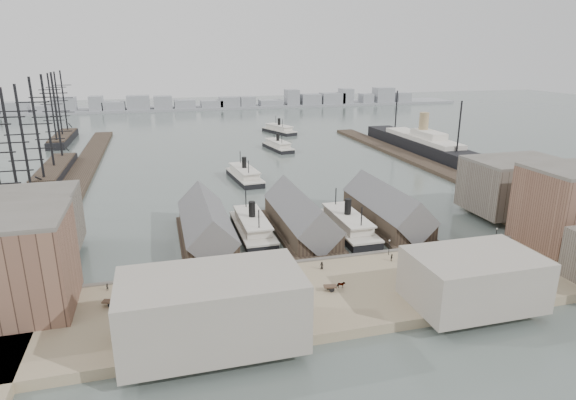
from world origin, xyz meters
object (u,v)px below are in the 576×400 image
object	(u,v)px
ocean_steamer	(422,144)
tram	(495,255)
horse_cart_center	(337,286)
horse_cart_right	(454,281)
ferry_docked_west	(252,226)
horse_cart_left	(119,300)

from	to	relation	value
ocean_steamer	tram	size ratio (longest dim) A/B	8.83
horse_cart_center	horse_cart_right	size ratio (longest dim) A/B	1.06
tram	ferry_docked_west	bearing A→B (deg)	143.14
tram	horse_cart_center	bearing A→B (deg)	-175.91
ocean_steamer	horse_cart_left	world-z (taller)	ocean_steamer
ocean_steamer	horse_cart_center	size ratio (longest dim) A/B	20.42
tram	horse_cart_left	bearing A→B (deg)	178.36
tram	horse_cart_right	bearing A→B (deg)	-154.91
horse_cart_left	horse_cart_right	world-z (taller)	horse_cart_right
ocean_steamer	horse_cart_left	xyz separation A→B (m)	(-138.16, -124.37, -1.52)
ocean_steamer	horse_cart_right	world-z (taller)	ocean_steamer
ferry_docked_west	tram	distance (m)	62.11
ocean_steamer	horse_cart_left	bearing A→B (deg)	-138.01
tram	horse_cart_left	world-z (taller)	tram
ferry_docked_west	horse_cart_center	bearing A→B (deg)	-76.41
ferry_docked_west	horse_cart_right	distance (m)	56.21
horse_cart_center	horse_cart_right	bearing A→B (deg)	-89.00
ocean_steamer	horse_cart_right	xyz separation A→B (m)	(-70.81, -134.40, -1.52)
tram	horse_cart_center	size ratio (longest dim) A/B	2.31
tram	horse_cart_right	distance (m)	16.71
tram	ocean_steamer	bearing A→B (deg)	66.93
ferry_docked_west	horse_cart_right	bearing A→B (deg)	-52.54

